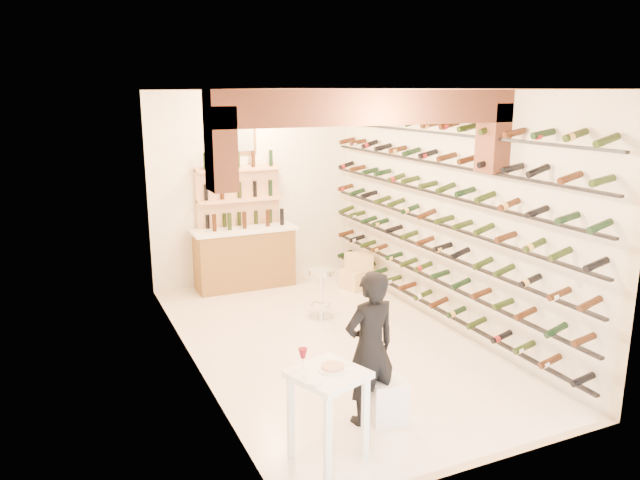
{
  "coord_description": "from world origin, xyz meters",
  "views": [
    {
      "loc": [
        -3.17,
        -6.66,
        3.18
      ],
      "look_at": [
        0.0,
        0.3,
        1.3
      ],
      "focal_mm": 34.03,
      "sensor_mm": 36.0,
      "label": 1
    }
  ],
  "objects_px": {
    "white_stool": "(387,399)",
    "crate_lower": "(358,278)",
    "chrome_barstool": "(321,290)",
    "wine_rack": "(432,216)",
    "person": "(370,348)",
    "back_counter": "(245,256)",
    "tasting_table": "(328,387)"
  },
  "relations": [
    {
      "from": "person",
      "to": "crate_lower",
      "type": "bearing_deg",
      "value": -122.81
    },
    {
      "from": "back_counter",
      "to": "crate_lower",
      "type": "bearing_deg",
      "value": -25.6
    },
    {
      "from": "back_counter",
      "to": "tasting_table",
      "type": "height_order",
      "value": "back_counter"
    },
    {
      "from": "white_stool",
      "to": "person",
      "type": "height_order",
      "value": "person"
    },
    {
      "from": "white_stool",
      "to": "chrome_barstool",
      "type": "relative_size",
      "value": 0.58
    },
    {
      "from": "wine_rack",
      "to": "crate_lower",
      "type": "xyz_separation_m",
      "value": [
        -0.13,
        1.83,
        -1.39
      ]
    },
    {
      "from": "white_stool",
      "to": "crate_lower",
      "type": "xyz_separation_m",
      "value": [
        1.71,
        3.81,
        -0.05
      ]
    },
    {
      "from": "person",
      "to": "chrome_barstool",
      "type": "height_order",
      "value": "person"
    },
    {
      "from": "white_stool",
      "to": "back_counter",
      "type": "bearing_deg",
      "value": 89.84
    },
    {
      "from": "back_counter",
      "to": "white_stool",
      "type": "relative_size",
      "value": 3.96
    },
    {
      "from": "white_stool",
      "to": "chrome_barstool",
      "type": "distance_m",
      "value": 2.84
    },
    {
      "from": "chrome_barstool",
      "to": "person",
      "type": "bearing_deg",
      "value": -104.96
    },
    {
      "from": "chrome_barstool",
      "to": "crate_lower",
      "type": "distance_m",
      "value": 1.57
    },
    {
      "from": "back_counter",
      "to": "chrome_barstool",
      "type": "bearing_deg",
      "value": -73.57
    },
    {
      "from": "wine_rack",
      "to": "back_counter",
      "type": "relative_size",
      "value": 3.35
    },
    {
      "from": "wine_rack",
      "to": "crate_lower",
      "type": "distance_m",
      "value": 2.3
    },
    {
      "from": "wine_rack",
      "to": "chrome_barstool",
      "type": "xyz_separation_m",
      "value": [
        -1.29,
        0.8,
        -1.12
      ]
    },
    {
      "from": "back_counter",
      "to": "person",
      "type": "relative_size",
      "value": 1.1
    },
    {
      "from": "back_counter",
      "to": "tasting_table",
      "type": "bearing_deg",
      "value": -99.39
    },
    {
      "from": "crate_lower",
      "to": "wine_rack",
      "type": "bearing_deg",
      "value": -85.91
    },
    {
      "from": "tasting_table",
      "to": "crate_lower",
      "type": "xyz_separation_m",
      "value": [
        2.52,
        4.16,
        -0.52
      ]
    },
    {
      "from": "wine_rack",
      "to": "white_stool",
      "type": "relative_size",
      "value": 13.29
    },
    {
      "from": "wine_rack",
      "to": "tasting_table",
      "type": "xyz_separation_m",
      "value": [
        -2.65,
        -2.33,
        -0.86
      ]
    },
    {
      "from": "chrome_barstool",
      "to": "crate_lower",
      "type": "xyz_separation_m",
      "value": [
        1.16,
        1.03,
        -0.26
      ]
    },
    {
      "from": "wine_rack",
      "to": "tasting_table",
      "type": "distance_m",
      "value": 3.63
    },
    {
      "from": "back_counter",
      "to": "crate_lower",
      "type": "relative_size",
      "value": 3.18
    },
    {
      "from": "white_stool",
      "to": "person",
      "type": "xyz_separation_m",
      "value": [
        -0.17,
        0.05,
        0.56
      ]
    },
    {
      "from": "person",
      "to": "white_stool",
      "type": "bearing_deg",
      "value": 157.4
    },
    {
      "from": "person",
      "to": "chrome_barstool",
      "type": "relative_size",
      "value": 2.11
    },
    {
      "from": "wine_rack",
      "to": "back_counter",
      "type": "bearing_deg",
      "value": 124.66
    },
    {
      "from": "tasting_table",
      "to": "white_stool",
      "type": "height_order",
      "value": "tasting_table"
    },
    {
      "from": "white_stool",
      "to": "crate_lower",
      "type": "distance_m",
      "value": 4.18
    }
  ]
}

